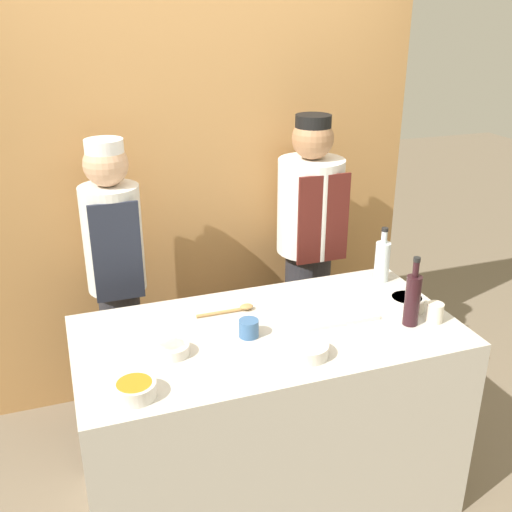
% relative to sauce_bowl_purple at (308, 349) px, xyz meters
% --- Properties ---
extents(ground_plane, '(14.00, 14.00, 0.00)m').
position_rel_sauce_bowl_purple_xyz_m(ground_plane, '(-0.08, 0.24, -0.95)').
color(ground_plane, '#756651').
extents(cabinet_wall, '(2.54, 0.18, 2.40)m').
position_rel_sauce_bowl_purple_xyz_m(cabinet_wall, '(-0.08, 1.42, 0.25)').
color(cabinet_wall, '#B7844C').
rests_on(cabinet_wall, ground_plane).
extents(counter, '(1.65, 0.84, 0.92)m').
position_rel_sauce_bowl_purple_xyz_m(counter, '(-0.08, 0.24, -0.49)').
color(counter, beige).
rests_on(counter, ground_plane).
extents(sauce_bowl_purple, '(0.17, 0.17, 0.05)m').
position_rel_sauce_bowl_purple_xyz_m(sauce_bowl_purple, '(0.00, 0.00, 0.00)').
color(sauce_bowl_purple, silver).
rests_on(sauce_bowl_purple, counter).
extents(sauce_bowl_orange, '(0.16, 0.16, 0.06)m').
position_rel_sauce_bowl_purple_xyz_m(sauce_bowl_orange, '(-0.69, -0.04, 0.00)').
color(sauce_bowl_orange, silver).
rests_on(sauce_bowl_orange, counter).
extents(sauce_bowl_white, '(0.14, 0.14, 0.04)m').
position_rel_sauce_bowl_purple_xyz_m(sauce_bowl_white, '(-0.51, 0.19, -0.00)').
color(sauce_bowl_white, silver).
rests_on(sauce_bowl_white, counter).
extents(sauce_bowl_red, '(0.17, 0.17, 0.06)m').
position_rel_sauce_bowl_purple_xyz_m(sauce_bowl_red, '(0.59, 0.22, 0.00)').
color(sauce_bowl_red, silver).
rests_on(sauce_bowl_red, counter).
extents(cutting_board, '(0.35, 0.24, 0.02)m').
position_rel_sauce_bowl_purple_xyz_m(cutting_board, '(0.25, 0.28, -0.02)').
color(cutting_board, white).
rests_on(cutting_board, counter).
extents(bottle_clear, '(0.07, 0.07, 0.29)m').
position_rel_sauce_bowl_purple_xyz_m(bottle_clear, '(0.64, 0.52, 0.08)').
color(bottle_clear, silver).
rests_on(bottle_clear, counter).
extents(bottle_wine, '(0.07, 0.07, 0.32)m').
position_rel_sauce_bowl_purple_xyz_m(bottle_wine, '(0.53, 0.09, 0.10)').
color(bottle_wine, black).
rests_on(bottle_wine, counter).
extents(cup_cream, '(0.07, 0.07, 0.09)m').
position_rel_sauce_bowl_purple_xyz_m(cup_cream, '(0.64, 0.07, 0.01)').
color(cup_cream, silver).
rests_on(cup_cream, counter).
extents(cup_blue, '(0.08, 0.08, 0.08)m').
position_rel_sauce_bowl_purple_xyz_m(cup_blue, '(-0.17, 0.22, 0.01)').
color(cup_blue, '#386093').
rests_on(cup_blue, counter).
extents(wooden_spoon, '(0.27, 0.05, 0.03)m').
position_rel_sauce_bowl_purple_xyz_m(wooden_spoon, '(-0.17, 0.45, -0.02)').
color(wooden_spoon, '#B2844C').
rests_on(wooden_spoon, counter).
extents(chef_left, '(0.30, 0.30, 1.63)m').
position_rel_sauce_bowl_purple_xyz_m(chef_left, '(-0.62, 1.05, -0.04)').
color(chef_left, '#28282D').
rests_on(chef_left, ground_plane).
extents(chef_right, '(0.37, 0.37, 1.68)m').
position_rel_sauce_bowl_purple_xyz_m(chef_right, '(0.47, 1.05, -0.04)').
color(chef_right, '#28282D').
rests_on(chef_right, ground_plane).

